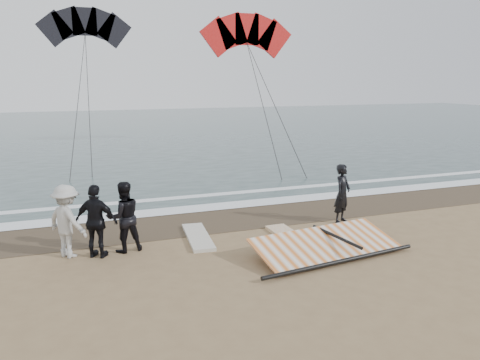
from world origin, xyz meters
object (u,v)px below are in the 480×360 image
Objects in this scene: board_cream at (198,237)px; board_white at (291,237)px; man_main at (342,193)px; sail_rig at (321,246)px.

board_white is at bearing -15.19° from board_cream.
board_white is 0.97× the size of board_cream.
man_main is at bearing 21.18° from board_white.
board_white is (-2.22, -0.91, -0.89)m from man_main.
board_cream is 3.52m from sail_rig.
board_cream is 0.51× the size of sail_rig.
board_white is at bearing 101.63° from sail_rig.
sail_rig reaches higher than board_cream.
man_main is 0.41× the size of sail_rig.
board_cream is (-2.49, 0.94, 0.00)m from board_white.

